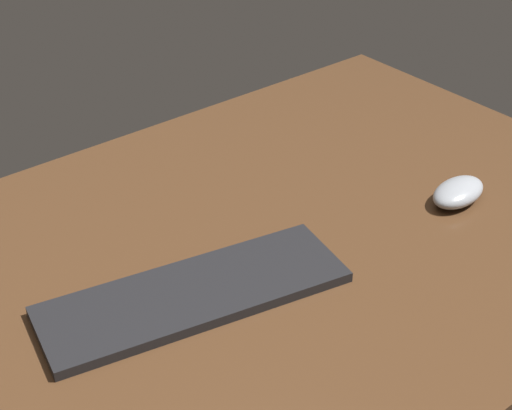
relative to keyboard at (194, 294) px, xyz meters
The scene contains 3 objects.
desk 8.61cm from the keyboard, 26.10° to the left, with size 140.00×84.00×2.00cm, color #4C301C.
keyboard is the anchor object (origin of this frame).
computer_mouse 46.84cm from the keyboard, ahead, with size 10.70×6.20×3.34cm, color #999EA5.
Camera 1 is at (-53.82, -74.21, 71.28)cm, focal length 56.77 mm.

